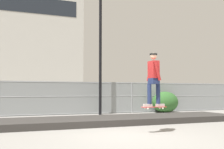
{
  "coord_description": "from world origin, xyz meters",
  "views": [
    {
      "loc": [
        -3.42,
        -7.2,
        1.27
      ],
      "look_at": [
        0.96,
        4.04,
        2.04
      ],
      "focal_mm": 43.66,
      "sensor_mm": 36.0,
      "label": 1
    }
  ],
  "objects_px": {
    "skater": "(154,76)",
    "parked_car_mid": "(75,98)",
    "shrub_left": "(165,102)",
    "skateboard": "(154,107)",
    "street_lamp": "(100,32)"
  },
  "relations": [
    {
      "from": "skater",
      "to": "parked_car_mid",
      "type": "relative_size",
      "value": 0.37
    },
    {
      "from": "skateboard",
      "to": "shrub_left",
      "type": "xyz_separation_m",
      "value": [
        4.84,
        7.03,
        -0.15
      ]
    },
    {
      "from": "parked_car_mid",
      "to": "skateboard",
      "type": "bearing_deg",
      "value": -89.77
    },
    {
      "from": "skater",
      "to": "shrub_left",
      "type": "relative_size",
      "value": 1.01
    },
    {
      "from": "skateboard",
      "to": "street_lamp",
      "type": "distance_m",
      "value": 8.03
    },
    {
      "from": "street_lamp",
      "to": "shrub_left",
      "type": "distance_m",
      "value": 5.83
    },
    {
      "from": "skater",
      "to": "skateboard",
      "type": "bearing_deg",
      "value": 180.0
    },
    {
      "from": "skateboard",
      "to": "shrub_left",
      "type": "height_order",
      "value": "shrub_left"
    },
    {
      "from": "skater",
      "to": "parked_car_mid",
      "type": "distance_m",
      "value": 10.33
    },
    {
      "from": "skateboard",
      "to": "skater",
      "type": "bearing_deg",
      "value": 0.0
    },
    {
      "from": "skater",
      "to": "parked_car_mid",
      "type": "bearing_deg",
      "value": 90.23
    },
    {
      "from": "skateboard",
      "to": "street_lamp",
      "type": "relative_size",
      "value": 0.11
    },
    {
      "from": "parked_car_mid",
      "to": "shrub_left",
      "type": "relative_size",
      "value": 2.73
    },
    {
      "from": "skateboard",
      "to": "parked_car_mid",
      "type": "relative_size",
      "value": 0.18
    },
    {
      "from": "parked_car_mid",
      "to": "skater",
      "type": "bearing_deg",
      "value": -89.77
    }
  ]
}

